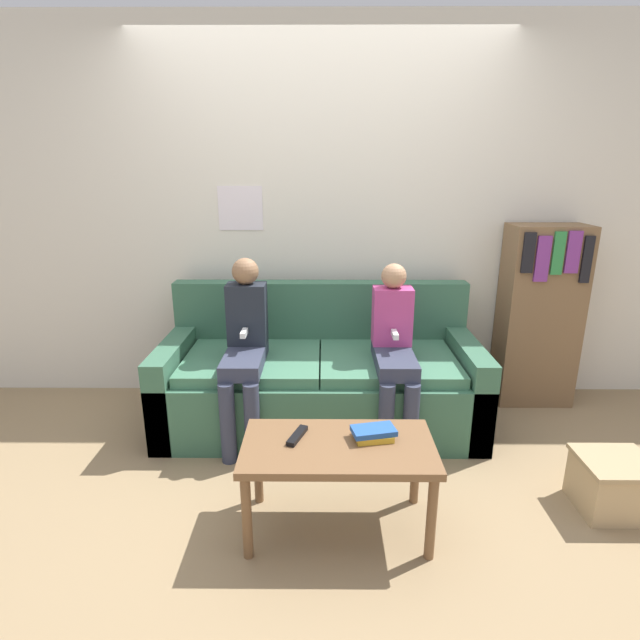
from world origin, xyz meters
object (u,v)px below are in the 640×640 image
(person_left, at_px, (245,343))
(tv_remote, at_px, (297,436))
(person_right, at_px, (394,347))
(storage_box, at_px, (613,484))
(couch, at_px, (320,380))
(bookshelf, at_px, (539,316))
(coffee_table, at_px, (338,455))

(person_left, distance_m, tv_remote, 0.89)
(person_left, height_order, person_right, person_left)
(person_right, height_order, storage_box, person_right)
(couch, relative_size, bookshelf, 1.59)
(coffee_table, distance_m, person_right, 0.94)
(coffee_table, height_order, bookshelf, bookshelf)
(couch, height_order, bookshelf, bookshelf)
(person_right, bearing_deg, bookshelf, 26.28)
(couch, xyz_separation_m, bookshelf, (1.54, 0.32, 0.35))
(person_left, height_order, bookshelf, bookshelf)
(storage_box, bearing_deg, person_right, 145.28)
(person_left, distance_m, bookshelf, 2.06)
(bookshelf, relative_size, storage_box, 3.68)
(couch, height_order, coffee_table, couch)
(couch, relative_size, tv_remote, 11.69)
(tv_remote, relative_size, bookshelf, 0.14)
(coffee_table, bearing_deg, person_left, 122.57)
(bookshelf, xyz_separation_m, storage_box, (-0.08, -1.24, -0.50))
(bookshelf, distance_m, storage_box, 1.34)
(coffee_table, xyz_separation_m, storage_box, (1.37, 0.14, -0.25))
(person_left, bearing_deg, person_right, -0.39)
(couch, height_order, tv_remote, couch)
(couch, xyz_separation_m, person_left, (-0.45, -0.21, 0.33))
(storage_box, bearing_deg, tv_remote, -176.63)
(person_left, relative_size, person_right, 1.03)
(storage_box, bearing_deg, person_left, 159.74)
(tv_remote, bearing_deg, couch, 104.25)
(person_left, xyz_separation_m, storage_box, (1.91, -0.71, -0.48))
(person_left, bearing_deg, storage_box, -20.26)
(couch, bearing_deg, storage_box, -32.06)
(coffee_table, relative_size, tv_remote, 5.03)
(bookshelf, height_order, storage_box, bookshelf)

